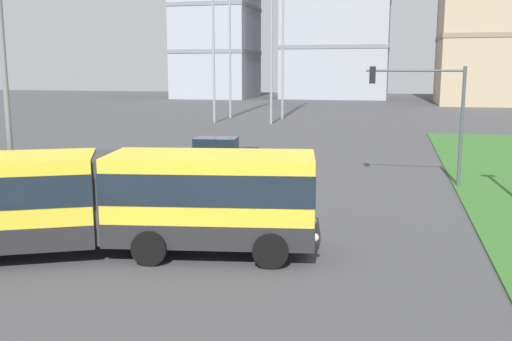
# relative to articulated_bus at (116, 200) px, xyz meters

# --- Properties ---
(articulated_bus) EXTENTS (11.91, 5.85, 3.00)m
(articulated_bus) POSITION_rel_articulated_bus_xyz_m (0.00, 0.00, 0.00)
(articulated_bus) COLOR yellow
(articulated_bus) RESTS_ON ground
(car_navy_sedan) EXTENTS (4.54, 2.32, 1.58)m
(car_navy_sedan) POSITION_rel_articulated_bus_xyz_m (-1.90, 16.23, -0.90)
(car_navy_sedan) COLOR #19234C
(car_navy_sedan) RESTS_ON ground
(traffic_light_far_right) EXTENTS (4.49, 0.28, 5.58)m
(traffic_light_far_right) POSITION_rel_articulated_bus_xyz_m (9.36, 12.80, 2.25)
(traffic_light_far_right) COLOR #474C51
(traffic_light_far_right) RESTS_ON ground
(streetlight_left) EXTENTS (0.70, 0.28, 9.78)m
(streetlight_left) POSITION_rel_articulated_bus_xyz_m (-4.36, 1.25, 3.68)
(streetlight_left) COLOR slate
(streetlight_left) RESTS_ON ground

